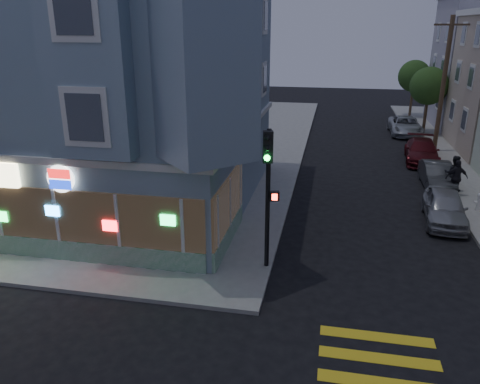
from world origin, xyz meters
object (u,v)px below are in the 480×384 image
(street_tree_near, at_px, (429,86))
(pedestrian_b, at_px, (457,178))
(utility_pole, at_px, (443,84))
(street_tree_far, at_px, (414,76))
(parked_car_c, at_px, (422,151))
(parked_car_d, at_px, (405,126))
(fire_hydrant, at_px, (480,201))
(pedestrian_a, at_px, (453,173))
(traffic_signal, at_px, (268,177))
(parked_car_a, at_px, (445,207))
(parked_car_b, at_px, (437,175))

(street_tree_near, height_order, pedestrian_b, street_tree_near)
(utility_pole, height_order, street_tree_far, utility_pole)
(parked_car_c, bearing_deg, pedestrian_b, -79.97)
(parked_car_d, relative_size, fire_hydrant, 5.91)
(pedestrian_a, distance_m, parked_car_d, 14.55)
(utility_pole, bearing_deg, street_tree_far, 89.18)
(utility_pole, distance_m, traffic_signal, 21.25)
(street_tree_near, relative_size, parked_car_c, 1.06)
(pedestrian_a, bearing_deg, street_tree_far, -79.24)
(parked_car_d, bearing_deg, street_tree_near, 10.33)
(street_tree_near, xyz_separation_m, pedestrian_a, (-0.90, -14.82, -2.82))
(pedestrian_a, xyz_separation_m, parked_car_c, (-0.60, 6.12, -0.39))
(parked_car_a, xyz_separation_m, parked_car_d, (0.61, 18.82, -0.01))
(parked_car_d, distance_m, fire_hydrant, 17.37)
(utility_pole, bearing_deg, pedestrian_a, -94.54)
(pedestrian_a, xyz_separation_m, parked_car_a, (-1.21, -4.28, -0.38))
(pedestrian_a, height_order, parked_car_a, pedestrian_a)
(utility_pole, height_order, pedestrian_b, utility_pole)
(utility_pole, xyz_separation_m, parked_car_d, (-1.30, 5.72, -4.07))
(street_tree_far, relative_size, parked_car_b, 1.28)
(parked_car_a, height_order, fire_hydrant, parked_car_a)
(street_tree_far, relative_size, fire_hydrant, 6.01)
(street_tree_far, relative_size, pedestrian_a, 2.76)
(utility_pole, bearing_deg, parked_car_a, -98.32)
(pedestrian_a, height_order, pedestrian_b, pedestrian_a)
(street_tree_far, relative_size, parked_car_c, 1.06)
(utility_pole, bearing_deg, pedestrian_b, -94.19)
(street_tree_far, bearing_deg, parked_car_a, -94.46)
(utility_pole, relative_size, parked_car_d, 1.73)
(pedestrian_b, bearing_deg, street_tree_far, -99.16)
(parked_car_a, distance_m, parked_car_c, 10.42)
(pedestrian_a, xyz_separation_m, parked_car_b, (-0.60, 0.92, -0.43))
(utility_pole, relative_size, parked_car_c, 1.81)
(pedestrian_a, xyz_separation_m, traffic_signal, (-8.48, -10.31, 2.48))
(parked_car_b, bearing_deg, traffic_signal, -124.57)
(street_tree_far, height_order, pedestrian_b, street_tree_far)
(parked_car_b, bearing_deg, parked_car_d, 90.47)
(street_tree_near, bearing_deg, parked_car_d, -169.45)
(parked_car_c, bearing_deg, utility_pole, 69.28)
(street_tree_near, bearing_deg, traffic_signal, -110.47)
(pedestrian_a, relative_size, traffic_signal, 0.38)
(parked_car_d, xyz_separation_m, fire_hydrant, (1.26, -17.32, -0.11))
(street_tree_far, xyz_separation_m, parked_car_b, (-1.50, -21.90, -3.25))
(traffic_signal, bearing_deg, street_tree_far, 60.78)
(parked_car_c, relative_size, fire_hydrant, 5.65)
(traffic_signal, bearing_deg, parked_car_a, 26.29)
(utility_pole, height_order, parked_car_d, utility_pole)
(parked_car_d, height_order, fire_hydrant, parked_car_d)
(utility_pole, relative_size, parked_car_a, 2.10)
(parked_car_a, bearing_deg, traffic_signal, -135.44)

